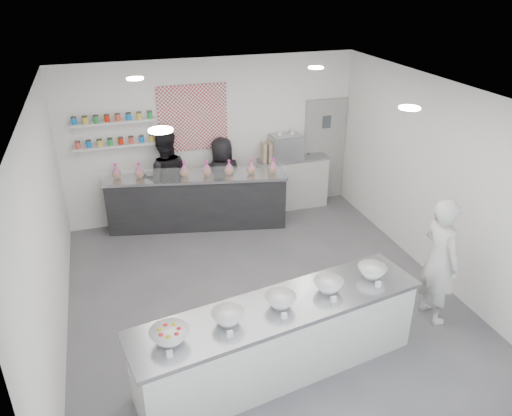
{
  "coord_description": "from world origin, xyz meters",
  "views": [
    {
      "loc": [
        -1.94,
        -5.77,
        4.42
      ],
      "look_at": [
        0.02,
        0.4,
        1.28
      ],
      "focal_mm": 35.0,
      "sensor_mm": 36.0,
      "label": 1
    }
  ],
  "objects_px": {
    "prep_counter": "(279,339)",
    "staff_left": "(166,179)",
    "espresso_ledge": "(292,182)",
    "staff_right": "(223,178)",
    "back_bar": "(197,201)",
    "espresso_machine": "(286,148)",
    "woman_prep": "(440,261)"
  },
  "relations": [
    {
      "from": "woman_prep",
      "to": "staff_left",
      "type": "relative_size",
      "value": 0.98
    },
    {
      "from": "staff_right",
      "to": "espresso_ledge",
      "type": "bearing_deg",
      "value": 176.17
    },
    {
      "from": "espresso_ledge",
      "to": "woman_prep",
      "type": "height_order",
      "value": "woman_prep"
    },
    {
      "from": "espresso_machine",
      "to": "woman_prep",
      "type": "distance_m",
      "value": 3.99
    },
    {
      "from": "espresso_ledge",
      "to": "staff_left",
      "type": "height_order",
      "value": "staff_left"
    },
    {
      "from": "espresso_ledge",
      "to": "espresso_machine",
      "type": "height_order",
      "value": "espresso_machine"
    },
    {
      "from": "espresso_ledge",
      "to": "staff_right",
      "type": "height_order",
      "value": "staff_right"
    },
    {
      "from": "espresso_machine",
      "to": "staff_right",
      "type": "distance_m",
      "value": 1.36
    },
    {
      "from": "woman_prep",
      "to": "staff_left",
      "type": "height_order",
      "value": "staff_left"
    },
    {
      "from": "back_bar",
      "to": "staff_left",
      "type": "bearing_deg",
      "value": 166.35
    },
    {
      "from": "back_bar",
      "to": "staff_left",
      "type": "xyz_separation_m",
      "value": [
        -0.52,
        0.25,
        0.41
      ]
    },
    {
      "from": "back_bar",
      "to": "espresso_ledge",
      "type": "relative_size",
      "value": 2.34
    },
    {
      "from": "espresso_machine",
      "to": "staff_right",
      "type": "relative_size",
      "value": 0.38
    },
    {
      "from": "prep_counter",
      "to": "back_bar",
      "type": "distance_m",
      "value": 3.99
    },
    {
      "from": "woman_prep",
      "to": "staff_right",
      "type": "height_order",
      "value": "woman_prep"
    },
    {
      "from": "woman_prep",
      "to": "staff_right",
      "type": "bearing_deg",
      "value": 25.44
    },
    {
      "from": "prep_counter",
      "to": "back_bar",
      "type": "relative_size",
      "value": 1.08
    },
    {
      "from": "espresso_ledge",
      "to": "prep_counter",
      "type": "bearing_deg",
      "value": -113.3
    },
    {
      "from": "back_bar",
      "to": "staff_right",
      "type": "height_order",
      "value": "staff_right"
    },
    {
      "from": "prep_counter",
      "to": "woman_prep",
      "type": "relative_size",
      "value": 1.96
    },
    {
      "from": "espresso_machine",
      "to": "espresso_ledge",
      "type": "bearing_deg",
      "value": 0.0
    },
    {
      "from": "back_bar",
      "to": "staff_right",
      "type": "distance_m",
      "value": 0.67
    },
    {
      "from": "back_bar",
      "to": "espresso_machine",
      "type": "xyz_separation_m",
      "value": [
        1.83,
        0.27,
        0.76
      ]
    },
    {
      "from": "back_bar",
      "to": "espresso_ledge",
      "type": "xyz_separation_m",
      "value": [
        1.99,
        0.27,
        0.01
      ]
    },
    {
      "from": "staff_left",
      "to": "espresso_machine",
      "type": "bearing_deg",
      "value": -171.44
    },
    {
      "from": "prep_counter",
      "to": "staff_left",
      "type": "height_order",
      "value": "staff_left"
    },
    {
      "from": "espresso_ledge",
      "to": "staff_left",
      "type": "xyz_separation_m",
      "value": [
        -2.51,
        -0.02,
        0.4
      ]
    },
    {
      "from": "staff_left",
      "to": "staff_right",
      "type": "xyz_separation_m",
      "value": [
        1.07,
        0.0,
        -0.12
      ]
    },
    {
      "from": "back_bar",
      "to": "espresso_machine",
      "type": "distance_m",
      "value": 2.0
    },
    {
      "from": "staff_left",
      "to": "espresso_ledge",
      "type": "bearing_deg",
      "value": -171.47
    },
    {
      "from": "prep_counter",
      "to": "espresso_ledge",
      "type": "distance_m",
      "value": 4.64
    },
    {
      "from": "espresso_ledge",
      "to": "staff_right",
      "type": "distance_m",
      "value": 1.46
    }
  ]
}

